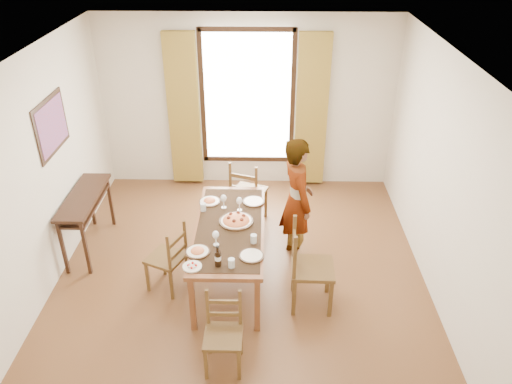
{
  "coord_description": "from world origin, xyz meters",
  "views": [
    {
      "loc": [
        0.28,
        -4.8,
        4.01
      ],
      "look_at": [
        0.17,
        0.39,
        1.0
      ],
      "focal_mm": 35.0,
      "sensor_mm": 36.0,
      "label": 1
    }
  ],
  "objects_px": {
    "dining_table": "(230,231)",
    "pasta_platter": "(236,219)",
    "console_table": "(85,203)",
    "man": "(297,201)"
  },
  "relations": [
    {
      "from": "console_table",
      "to": "pasta_platter",
      "type": "xyz_separation_m",
      "value": [
        1.98,
        -0.5,
        0.12
      ]
    },
    {
      "from": "dining_table",
      "to": "console_table",
      "type": "bearing_deg",
      "value": 162.88
    },
    {
      "from": "pasta_platter",
      "to": "console_table",
      "type": "bearing_deg",
      "value": 165.67
    },
    {
      "from": "console_table",
      "to": "dining_table",
      "type": "bearing_deg",
      "value": -17.12
    },
    {
      "from": "dining_table",
      "to": "pasta_platter",
      "type": "bearing_deg",
      "value": 47.17
    },
    {
      "from": "console_table",
      "to": "man",
      "type": "height_order",
      "value": "man"
    },
    {
      "from": "pasta_platter",
      "to": "man",
      "type": "bearing_deg",
      "value": 27.01
    },
    {
      "from": "console_table",
      "to": "dining_table",
      "type": "xyz_separation_m",
      "value": [
        1.9,
        -0.59,
        0.0
      ]
    },
    {
      "from": "console_table",
      "to": "pasta_platter",
      "type": "distance_m",
      "value": 2.04
    },
    {
      "from": "man",
      "to": "pasta_platter",
      "type": "xyz_separation_m",
      "value": [
        -0.73,
        -0.37,
        -0.03
      ]
    }
  ]
}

